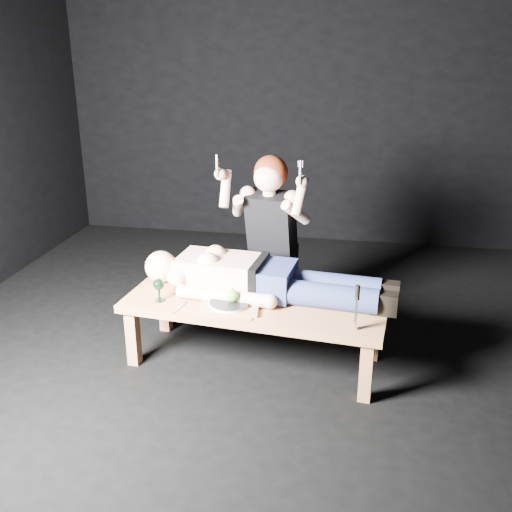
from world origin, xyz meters
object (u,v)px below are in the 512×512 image
table (255,331)px  lying_man (268,275)px  serving_tray (229,306)px  goblet (159,290)px  kneeling_woman (275,238)px  carving_knife (357,308)px

table → lying_man: size_ratio=0.92×
lying_man → serving_tray: size_ratio=4.99×
table → goblet: size_ratio=11.00×
kneeling_woman → serving_tray: size_ratio=3.60×
table → goblet: 0.70m
lying_man → serving_tray: 0.35m
table → goblet: goblet is taller
table → lying_man: lying_man is taller
table → serving_tray: 0.31m
table → carving_knife: carving_knife is taller
lying_man → goblet: 0.73m
serving_tray → carving_knife: carving_knife is taller
table → carving_knife: bearing=-17.3°
goblet → table: bearing=10.3°
table → kneeling_woman: size_ratio=1.27×
lying_man → goblet: bearing=-155.8°
kneeling_woman → serving_tray: (-0.17, -0.77, -0.22)m
serving_tray → carving_knife: 0.83m
table → serving_tray: bearing=-131.0°
lying_man → serving_tray: (-0.21, -0.25, -0.13)m
lying_man → carving_knife: lying_man is taller
lying_man → carving_knife: 0.72m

